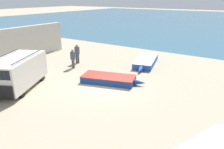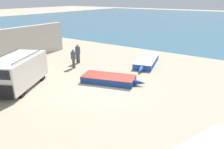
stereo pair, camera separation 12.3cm
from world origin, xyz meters
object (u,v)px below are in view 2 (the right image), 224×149
Objects in this scene: parked_van at (17,71)px; fisherman_1 at (78,52)px; fishing_rowboat_0 at (110,79)px; fishing_rowboat_1 at (146,62)px; fisherman_0 at (73,57)px.

fisherman_1 is at bearing 159.16° from parked_van.
parked_van is 1.09× the size of fishing_rowboat_0.
fishing_rowboat_1 is 3.25× the size of fisherman_0.
fisherman_0 reaches higher than fishing_rowboat_1.
fishing_rowboat_0 is at bearing -17.05° from fishing_rowboat_1.
fishing_rowboat_1 is at bearing 127.16° from parked_van.
fishing_rowboat_0 is at bearing 106.14° from parked_van.
parked_van reaches higher than fishing_rowboat_1.
fisherman_1 is (-0.72, 1.34, 0.07)m from fisherman_0.
fisherman_0 is at bearing 150.40° from fishing_rowboat_0.
fisherman_1 is (-5.31, 2.37, 0.82)m from fishing_rowboat_0.
fisherman_0 is at bearing -0.13° from fisherman_1.
parked_van is 10.99m from fishing_rowboat_1.
fishing_rowboat_1 is at bearing 137.95° from fisherman_0.
parked_van is 5.31m from fisherman_0.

